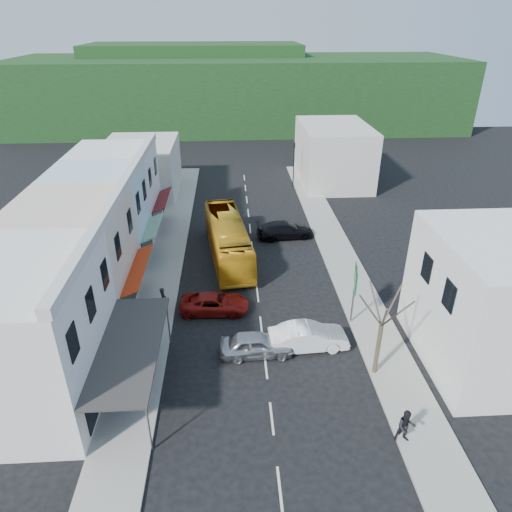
{
  "coord_description": "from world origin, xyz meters",
  "views": [
    {
      "loc": [
        -1.82,
        -25.0,
        18.6
      ],
      "look_at": [
        0.0,
        6.0,
        2.2
      ],
      "focal_mm": 32.0,
      "sensor_mm": 36.0,
      "label": 1
    }
  ],
  "objects": [
    {
      "name": "traffic_signal",
      "position": [
        5.84,
        28.11,
        2.73
      ],
      "size": [
        1.25,
        1.45,
        5.47
      ],
      "primitive_type": null,
      "rotation": [
        0.0,
        0.0,
        2.79
      ],
      "color": "black",
      "rests_on": "ground"
    },
    {
      "name": "car_silver",
      "position": [
        -0.49,
        -2.87,
        0.7
      ],
      "size": [
        4.46,
        1.94,
        1.4
      ],
      "primitive_type": "imported",
      "rotation": [
        0.0,
        0.0,
        1.6
      ],
      "color": "#AFAFB4",
      "rests_on": "ground"
    },
    {
      "name": "ground",
      "position": [
        0.0,
        0.0,
        0.0
      ],
      "size": [
        120.0,
        120.0,
        0.0
      ],
      "primitive_type": "plane",
      "color": "black",
      "rests_on": "ground"
    },
    {
      "name": "distant_block_right",
      "position": [
        11.0,
        30.0,
        3.5
      ],
      "size": [
        8.0,
        12.0,
        7.0
      ],
      "primitive_type": "cube",
      "color": "#B7B2A8",
      "rests_on": "ground"
    },
    {
      "name": "shopfront_row",
      "position": [
        -12.49,
        5.0,
        4.0
      ],
      "size": [
        8.25,
        30.0,
        8.0
      ],
      "color": "silver",
      "rests_on": "ground"
    },
    {
      "name": "sidewalk_right",
      "position": [
        7.5,
        10.0,
        0.07
      ],
      "size": [
        3.0,
        52.0,
        0.15
      ],
      "primitive_type": "cube",
      "color": "gray",
      "rests_on": "ground"
    },
    {
      "name": "direction_sign",
      "position": [
        6.13,
        0.01,
        2.21
      ],
      "size": [
        0.99,
        2.08,
        4.42
      ],
      "primitive_type": null,
      "rotation": [
        0.0,
        0.0,
        -0.2
      ],
      "color": "#0B5E2C",
      "rests_on": "ground"
    },
    {
      "name": "right_building",
      "position": [
        13.5,
        -4.0,
        4.0
      ],
      "size": [
        8.0,
        9.0,
        8.0
      ],
      "primitive_type": "cube",
      "color": "silver",
      "rests_on": "ground"
    },
    {
      "name": "car_red",
      "position": [
        -3.15,
        1.93,
        0.7
      ],
      "size": [
        4.68,
        2.1,
        1.4
      ],
      "primitive_type": "imported",
      "rotation": [
        0.0,
        0.0,
        1.53
      ],
      "color": "maroon",
      "rests_on": "ground"
    },
    {
      "name": "pedestrian_left",
      "position": [
        -6.72,
        2.08,
        1.0
      ],
      "size": [
        0.6,
        0.71,
        1.7
      ],
      "primitive_type": "imported",
      "rotation": [
        0.0,
        0.0,
        1.97
      ],
      "color": "black",
      "rests_on": "sidewalk_left"
    },
    {
      "name": "bus",
      "position": [
        -2.18,
        10.33,
        1.55
      ],
      "size": [
        3.96,
        11.82,
        3.1
      ],
      "primitive_type": "imported",
      "rotation": [
        0.0,
        0.0,
        0.13
      ],
      "color": "orange",
      "rests_on": "ground"
    },
    {
      "name": "distant_block_left",
      "position": [
        -12.0,
        27.0,
        3.0
      ],
      "size": [
        8.0,
        10.0,
        6.0
      ],
      "primitive_type": "cube",
      "color": "#B7B2A8",
      "rests_on": "ground"
    },
    {
      "name": "street_tree",
      "position": [
        6.3,
        -4.99,
        3.44
      ],
      "size": [
        3.71,
        3.71,
        6.88
      ],
      "primitive_type": null,
      "rotation": [
        0.0,
        0.0,
        0.4
      ],
      "color": "#3D3124",
      "rests_on": "ground"
    },
    {
      "name": "car_white",
      "position": [
        2.78,
        -2.42,
        0.7
      ],
      "size": [
        4.5,
        2.07,
        1.4
      ],
      "primitive_type": "imported",
      "rotation": [
        0.0,
        0.0,
        1.63
      ],
      "color": "white",
      "rests_on": "ground"
    },
    {
      "name": "pedestrian_right",
      "position": [
        6.3,
        -9.9,
        1.0
      ],
      "size": [
        0.72,
        0.48,
        1.7
      ],
      "primitive_type": "imported",
      "rotation": [
        0.0,
        0.0,
        -0.06
      ],
      "color": "black",
      "rests_on": "sidewalk_right"
    },
    {
      "name": "car_black_near",
      "position": [
        3.19,
        13.8,
        0.7
      ],
      "size": [
        4.68,
        2.34,
        1.4
      ],
      "primitive_type": "imported",
      "rotation": [
        0.0,
        0.0,
        1.68
      ],
      "color": "black",
      "rests_on": "ground"
    },
    {
      "name": "sidewalk_left",
      "position": [
        -7.5,
        10.0,
        0.07
      ],
      "size": [
        3.0,
        52.0,
        0.15
      ],
      "primitive_type": "cube",
      "color": "gray",
      "rests_on": "ground"
    },
    {
      "name": "hillside",
      "position": [
        -1.45,
        65.09,
        6.73
      ],
      "size": [
        80.0,
        26.0,
        14.0
      ],
      "color": "#153216",
      "rests_on": "ground"
    }
  ]
}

